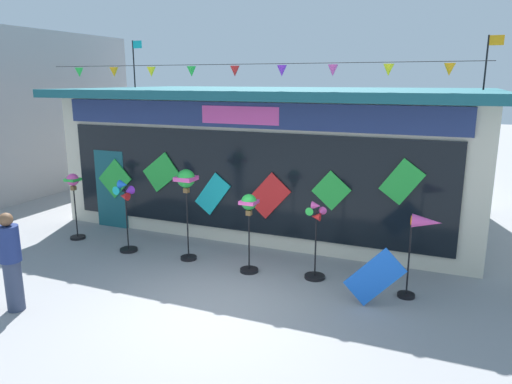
# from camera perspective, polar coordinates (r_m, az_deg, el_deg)

# --- Properties ---
(ground_plane) EXTENTS (80.00, 80.00, 0.00)m
(ground_plane) POSITION_cam_1_polar(r_m,az_deg,el_deg) (8.28, -4.67, -13.69)
(ground_plane) COLOR gray
(kite_shop_building) EXTENTS (10.64, 6.27, 4.90)m
(kite_shop_building) POSITION_cam_1_polar(r_m,az_deg,el_deg) (13.25, 3.19, 4.69)
(kite_shop_building) COLOR beige
(kite_shop_building) RESTS_ON ground_plane
(wind_spinner_far_left) EXTENTS (0.35, 0.35, 1.60)m
(wind_spinner_far_left) POSITION_cam_1_polar(r_m,az_deg,el_deg) (12.08, -20.92, -0.05)
(wind_spinner_far_left) COLOR black
(wind_spinner_far_left) RESTS_ON ground_plane
(wind_spinner_left) EXTENTS (0.45, 0.39, 1.63)m
(wind_spinner_left) POSITION_cam_1_polar(r_m,az_deg,el_deg) (10.83, -15.37, -1.58)
(wind_spinner_left) COLOR black
(wind_spinner_left) RESTS_ON ground_plane
(wind_spinner_center_left) EXTENTS (0.39, 0.39, 1.96)m
(wind_spinner_center_left) POSITION_cam_1_polar(r_m,az_deg,el_deg) (9.97, -8.33, 0.59)
(wind_spinner_center_left) COLOR black
(wind_spinner_center_left) RESTS_ON ground_plane
(wind_spinner_center_right) EXTENTS (0.37, 0.37, 1.60)m
(wind_spinner_center_right) POSITION_cam_1_polar(r_m,az_deg,el_deg) (9.30, -0.84, -2.81)
(wind_spinner_center_right) COLOR black
(wind_spinner_center_right) RESTS_ON ground_plane
(wind_spinner_right) EXTENTS (0.40, 0.40, 1.54)m
(wind_spinner_right) POSITION_cam_1_polar(r_m,az_deg,el_deg) (9.14, 7.12, -5.30)
(wind_spinner_right) COLOR black
(wind_spinner_right) RESTS_ON ground_plane
(wind_spinner_far_right) EXTENTS (0.64, 0.31, 1.53)m
(wind_spinner_far_right) POSITION_cam_1_polar(r_m,az_deg,el_deg) (8.62, 19.24, -4.94)
(wind_spinner_far_right) COLOR black
(wind_spinner_far_right) RESTS_ON ground_plane
(person_near_camera) EXTENTS (0.48, 0.41, 1.68)m
(person_near_camera) POSITION_cam_1_polar(r_m,az_deg,el_deg) (8.82, -27.34, -7.18)
(person_near_camera) COLOR #333D56
(person_near_camera) RESTS_ON ground_plane
(display_kite_on_ground) EXTENTS (1.03, 0.23, 1.03)m
(display_kite_on_ground) POSITION_cam_1_polar(r_m,az_deg,el_deg) (8.39, 13.99, -9.82)
(display_kite_on_ground) COLOR blue
(display_kite_on_ground) RESTS_ON ground_plane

